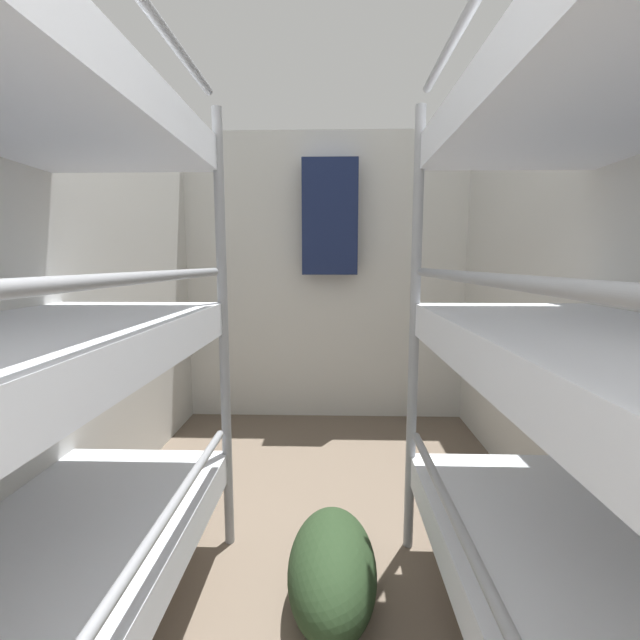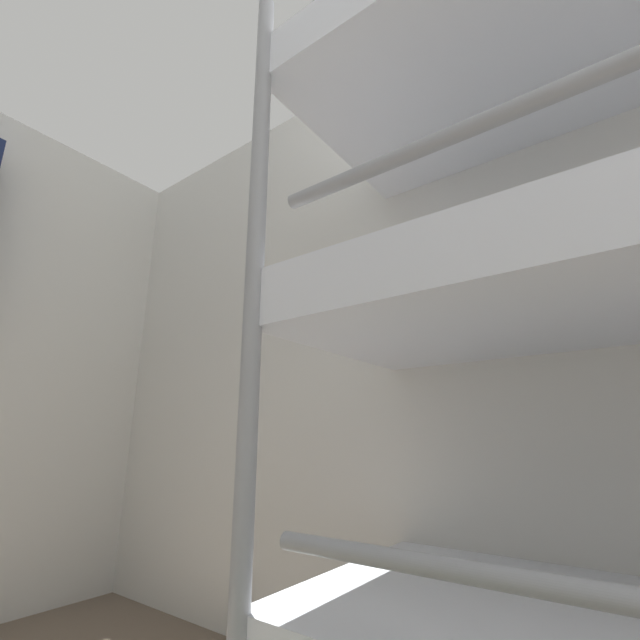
% 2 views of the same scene
% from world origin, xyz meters
% --- Properties ---
extents(wall_right, '(0.06, 4.14, 2.38)m').
position_xyz_m(wall_right, '(1.19, 2.01, 1.19)').
color(wall_right, silver).
rests_on(wall_right, ground_plane).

